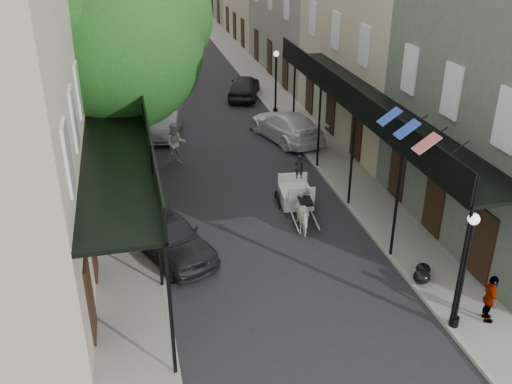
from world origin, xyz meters
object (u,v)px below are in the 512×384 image
lamppost_right_near (464,270)px  car_left_mid (165,123)px  lamppost_left (146,180)px  pedestrian_walking (176,144)px  car_right_far (244,86)px  pedestrian_sidewalk_left (130,87)px  pedestrian_sidewalk_right (490,299)px  car_left_near (168,235)px  car_right_near (286,126)px  lamppost_right_far (276,82)px  tree_far (121,4)px  carriage (294,180)px  tree_near (128,37)px  horse (306,211)px  car_left_far (148,73)px

lamppost_right_near → car_left_mid: 19.40m
lamppost_left → pedestrian_walking: (1.67, 6.11, -1.04)m
pedestrian_walking → car_right_far: 11.26m
lamppost_right_near → pedestrian_sidewalk_left: size_ratio=2.21×
pedestrian_sidewalk_right → car_left_near: pedestrian_sidewalk_right is taller
car_right_near → lamppost_right_far: bearing=-112.4°
tree_far → pedestrian_walking: bearing=-81.4°
tree_far → carriage: bearing=-70.3°
lamppost_right_near → pedestrian_sidewalk_left: lamppost_right_near is taller
lamppost_right_far → car_right_far: 4.29m
car_left_mid → car_right_far: size_ratio=0.97×
tree_far → lamppost_right_far: size_ratio=2.32×
car_left_mid → tree_near: bearing=-92.3°
pedestrian_sidewalk_right → car_left_near: 10.62m
pedestrian_walking → car_right_far: bearing=60.3°
carriage → car_right_near: carriage is taller
lamppost_right_near → horse: (-2.40, 6.68, -1.32)m
horse → car_left_mid: horse is taller
tree_far → lamppost_left: size_ratio=2.32×
lamppost_right_far → car_right_far: lamppost_right_far is taller
car_left_near → pedestrian_walking: bearing=57.8°
carriage → car_right_far: (1.11, 15.00, -0.20)m
car_left_mid → pedestrian_walking: bearing=-74.9°
pedestrian_sidewalk_left → car_left_mid: size_ratio=0.39×
pedestrian_walking → pedestrian_sidewalk_left: size_ratio=1.20×
carriage → lamppost_right_near: bearing=-70.5°
lamppost_right_far → horse: bearing=-100.2°
car_right_near → pedestrian_sidewalk_left: bearing=-63.7°
lamppost_right_far → pedestrian_walking: (-6.53, -5.89, -1.04)m
lamppost_left → pedestrian_walking: 6.42m
lamppost_right_far → pedestrian_walking: size_ratio=1.84×
pedestrian_walking → car_right_far: (5.47, 9.84, -0.26)m
car_right_far → lamppost_left: bearing=85.0°
horse → car_right_near: size_ratio=0.33×
lamppost_right_near → lamppost_right_far: 20.00m
tree_far → car_right_far: (7.29, -2.23, -5.09)m
lamppost_left → pedestrian_sidewalk_right: (9.26, -8.00, -1.16)m
carriage → pedestrian_walking: size_ratio=1.21×
car_right_near → pedestrian_walking: bearing=2.0°
lamppost_right_far → car_right_far: bearing=104.9°
lamppost_right_near → car_left_near: (-7.70, 6.00, -1.27)m
pedestrian_sidewalk_left → car_right_far: size_ratio=0.38×
tree_near → pedestrian_walking: tree_near is taller
pedestrian_sidewalk_left → carriage: bearing=92.2°
tree_near → lamppost_right_near: size_ratio=2.60×
carriage → car_left_near: carriage is taller
lamppost_right_near → car_right_far: 24.01m
tree_near → car_left_far: (1.38, 17.01, -5.82)m
carriage → pedestrian_sidewalk_left: 16.97m
lamppost_right_far → horse: (-2.40, -13.32, -1.32)m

